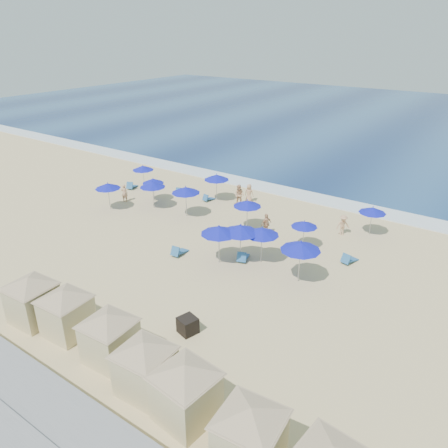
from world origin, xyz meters
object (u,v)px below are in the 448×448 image
at_px(umbrella_2, 153,181).
at_px(umbrella_6, 219,230).
at_px(umbrella_12, 262,232).
at_px(umbrella_10, 304,224).
at_px(umbrella_4, 217,177).
at_px(umbrella_7, 247,203).
at_px(beachgoer_2, 266,224).
at_px(umbrella_3, 152,184).
at_px(cabana_0, 31,294).
at_px(beachgoer_1, 239,195).
at_px(trash_bin, 188,325).
at_px(umbrella_0, 143,168).
at_px(cabana_4, 185,385).
at_px(umbrella_8, 241,229).
at_px(umbrella_1, 108,186).
at_px(beachgoer_3, 343,225).
at_px(cabana_3, 145,361).
at_px(umbrella_11, 301,246).
at_px(cabana_2, 109,331).
at_px(cabana_1, 65,306).
at_px(umbrella_5, 186,190).
at_px(beachgoer_4, 249,193).
at_px(cabana_5, 250,428).
at_px(umbrella_9, 373,210).

distance_m(umbrella_2, umbrella_6, 12.56).
bearing_deg(umbrella_12, umbrella_2, 163.22).
distance_m(umbrella_2, umbrella_10, 14.72).
relative_size(umbrella_4, umbrella_7, 1.03).
bearing_deg(beachgoer_2, umbrella_3, -65.53).
distance_m(umbrella_2, umbrella_4, 5.53).
relative_size(cabana_0, beachgoer_1, 2.47).
xyz_separation_m(trash_bin, umbrella_0, (-17.29, 14.38, 1.54)).
relative_size(cabana_4, umbrella_8, 1.69).
bearing_deg(umbrella_1, cabana_4, -34.02).
xyz_separation_m(umbrella_4, umbrella_7, (5.42, -3.53, -0.07)).
bearing_deg(beachgoer_3, cabana_4, -134.94).
distance_m(beachgoer_1, beachgoer_3, 9.52).
distance_m(cabana_3, umbrella_3, 20.59).
height_order(umbrella_6, umbrella_8, umbrella_8).
height_order(umbrella_7, umbrella_11, umbrella_11).
xyz_separation_m(cabana_0, cabana_2, (5.54, 0.28, -0.04)).
distance_m(umbrella_0, umbrella_3, 5.43).
bearing_deg(umbrella_8, cabana_1, -104.98).
bearing_deg(umbrella_12, beachgoer_1, 131.56).
height_order(trash_bin, beachgoer_1, beachgoer_1).
bearing_deg(umbrella_10, umbrella_8, -120.89).
xyz_separation_m(umbrella_6, umbrella_11, (5.25, 0.90, 0.04)).
relative_size(umbrella_8, beachgoer_1, 1.48).
height_order(trash_bin, umbrella_4, umbrella_4).
relative_size(umbrella_0, umbrella_2, 1.06).
bearing_deg(umbrella_12, umbrella_4, 140.67).
height_order(umbrella_5, beachgoer_4, umbrella_5).
relative_size(cabana_1, umbrella_3, 1.80).
bearing_deg(cabana_0, trash_bin, 27.92).
bearing_deg(umbrella_3, umbrella_4, 54.00).
bearing_deg(cabana_5, umbrella_3, 141.30).
bearing_deg(umbrella_12, umbrella_7, 132.85).
bearing_deg(cabana_3, umbrella_9, 82.64).
xyz_separation_m(umbrella_6, umbrella_12, (2.18, 1.66, -0.14)).
bearing_deg(umbrella_4, umbrella_10, -20.81).
height_order(cabana_4, umbrella_4, cabana_4).
relative_size(umbrella_5, umbrella_9, 1.17).
xyz_separation_m(cabana_2, umbrella_8, (-0.24, 11.15, 0.76)).
height_order(cabana_0, cabana_1, cabana_0).
distance_m(beachgoer_1, beachgoer_2, 6.07).
relative_size(umbrella_9, beachgoer_4, 1.38).
bearing_deg(beachgoer_2, umbrella_7, -67.95).
relative_size(umbrella_4, umbrella_12, 0.99).
distance_m(cabana_0, umbrella_3, 16.02).
relative_size(umbrella_2, umbrella_12, 0.85).
xyz_separation_m(cabana_3, beachgoer_1, (-8.47, 19.88, -0.67)).
bearing_deg(beachgoer_4, umbrella_0, 5.02).
distance_m(umbrella_2, umbrella_8, 13.13).
distance_m(cabana_2, umbrella_12, 11.93).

